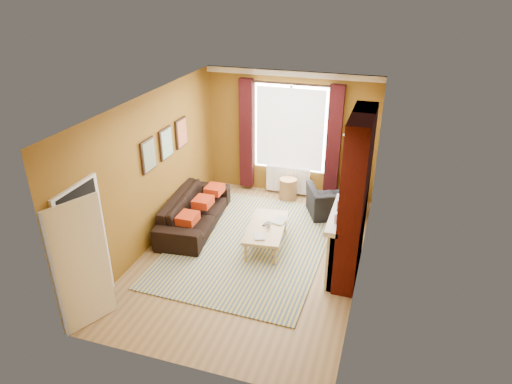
% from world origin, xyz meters
% --- Properties ---
extents(ground, '(5.50, 5.50, 0.00)m').
position_xyz_m(ground, '(0.00, 0.00, 0.00)').
color(ground, olive).
rests_on(ground, ground).
extents(room_walls, '(3.82, 5.54, 2.83)m').
position_xyz_m(room_walls, '(0.63, 0.28, 1.38)').
color(room_walls, brown).
rests_on(room_walls, ground).
extents(striped_rug, '(2.87, 3.91, 0.02)m').
position_xyz_m(striped_rug, '(-0.16, 0.31, 0.01)').
color(striped_rug, '#33518D').
rests_on(striped_rug, ground).
extents(sofa, '(1.11, 2.34, 0.66)m').
position_xyz_m(sofa, '(-1.42, 0.65, 0.33)').
color(sofa, black).
rests_on(sofa, ground).
extents(armchair, '(1.29, 1.23, 0.66)m').
position_xyz_m(armchair, '(1.16, 1.92, 0.33)').
color(armchair, black).
rests_on(armchair, ground).
extents(coffee_table, '(0.79, 1.37, 0.44)m').
position_xyz_m(coffee_table, '(0.17, 0.34, 0.39)').
color(coffee_table, tan).
rests_on(coffee_table, ground).
extents(wicker_stool, '(0.51, 0.51, 0.49)m').
position_xyz_m(wicker_stool, '(0.07, 2.40, 0.24)').
color(wicker_stool, '#9E7144').
rests_on(wicker_stool, ground).
extents(floor_lamp, '(0.25, 0.25, 1.64)m').
position_xyz_m(floor_lamp, '(1.31, 2.40, 1.30)').
color(floor_lamp, black).
rests_on(floor_lamp, ground).
extents(book_a, '(0.26, 0.30, 0.02)m').
position_xyz_m(book_a, '(0.08, -0.09, 0.45)').
color(book_a, '#999999').
rests_on(book_a, coffee_table).
extents(book_b, '(0.31, 0.37, 0.02)m').
position_xyz_m(book_b, '(0.24, 0.62, 0.45)').
color(book_b, '#999999').
rests_on(book_b, coffee_table).
extents(mug, '(0.11, 0.11, 0.10)m').
position_xyz_m(mug, '(0.22, 0.32, 0.48)').
color(mug, '#999999').
rests_on(mug, coffee_table).
extents(tv_remote, '(0.08, 0.16, 0.02)m').
position_xyz_m(tv_remote, '(0.13, 0.39, 0.45)').
color(tv_remote, '#232325').
rests_on(tv_remote, coffee_table).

